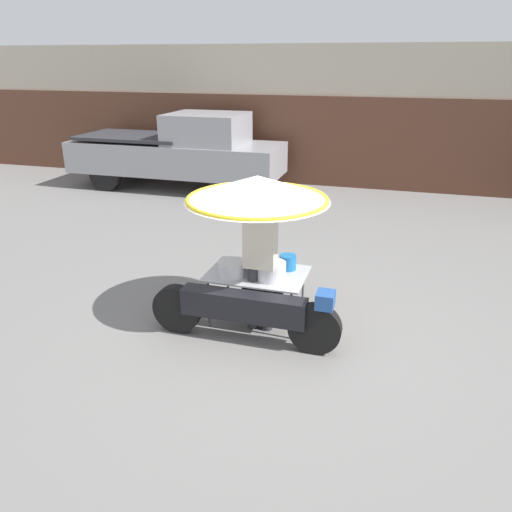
{
  "coord_description": "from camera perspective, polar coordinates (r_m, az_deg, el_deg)",
  "views": [
    {
      "loc": [
        1.36,
        -5.25,
        3.17
      ],
      "look_at": [
        -0.26,
        0.22,
        0.9
      ],
      "focal_mm": 35.0,
      "sensor_mm": 36.0,
      "label": 1
    }
  ],
  "objects": [
    {
      "name": "vendor_person",
      "position": [
        5.95,
        0.49,
        -0.18
      ],
      "size": [
        0.38,
        0.23,
        1.69
      ],
      "color": "#2D2D33",
      "rests_on": "ground"
    },
    {
      "name": "ground_plane",
      "position": [
        6.29,
        1.72,
        -8.63
      ],
      "size": [
        36.0,
        36.0,
        0.0
      ],
      "primitive_type": "plane",
      "color": "slate"
    },
    {
      "name": "pickup_truck",
      "position": [
        13.13,
        -8.56,
        11.72
      ],
      "size": [
        5.45,
        1.8,
        1.92
      ],
      "color": "black",
      "rests_on": "ground"
    },
    {
      "name": "shopfront_building",
      "position": [
        14.22,
        11.31,
        15.54
      ],
      "size": [
        28.0,
        2.06,
        3.51
      ],
      "color": "#B2A893",
      "rests_on": "ground"
    },
    {
      "name": "vendor_motorcycle_cart",
      "position": [
        5.94,
        -0.04,
        4.38
      ],
      "size": [
        2.32,
        1.75,
        1.89
      ],
      "color": "black",
      "rests_on": "ground"
    }
  ]
}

